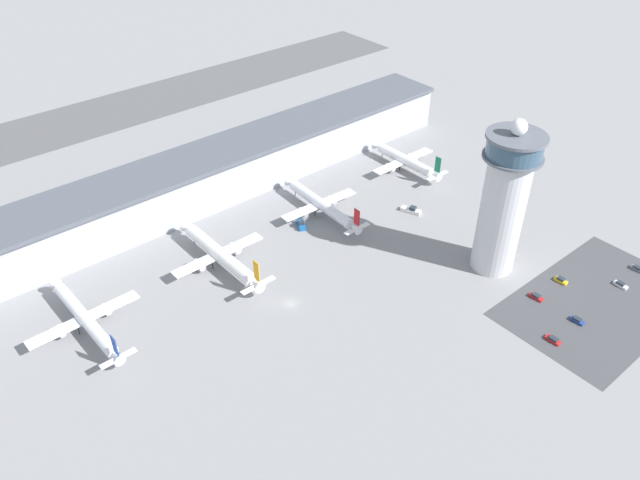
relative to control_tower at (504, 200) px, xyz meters
name	(u,v)px	position (x,y,z in m)	size (l,w,h in m)	color
ground_plane	(290,304)	(-64.30, 28.30, -26.26)	(1000.00, 1000.00, 0.00)	gray
terminal_building	(175,189)	(-64.30, 98.30, -16.57)	(258.48, 25.00, 19.18)	#A3A8B2
runway_strip	(74,123)	(-64.30, 199.11, -26.25)	(387.72, 44.00, 0.01)	#515154
control_tower	(504,200)	(0.00, 0.00, 0.00)	(18.45, 18.45, 53.82)	#BCBCC1
parking_lot_surface	(598,303)	(10.34, -33.55, -26.25)	(64.00, 40.00, 0.01)	#424247
airplane_gate_bravo	(85,319)	(-117.64, 57.68, -21.73)	(34.37, 44.09, 12.57)	silver
airplane_gate_charlie	(220,254)	(-70.21, 58.80, -21.61)	(34.15, 45.39, 14.13)	white
airplane_gate_delta	(321,204)	(-23.91, 61.18, -21.96)	(32.87, 43.65, 12.58)	silver
airplane_gate_echo	(405,160)	(25.64, 64.99, -22.18)	(32.15, 37.44, 12.76)	white
service_truck_catering	(411,210)	(3.24, 40.02, -25.36)	(5.10, 8.10, 2.59)	black
service_truck_fuel	(301,225)	(-35.14, 59.22, -25.20)	(4.74, 6.38, 3.04)	black
car_white_wagon	(561,280)	(10.45, -20.22, -25.65)	(1.88, 4.20, 1.56)	black
car_green_van	(536,297)	(-2.75, -19.78, -25.69)	(2.06, 4.51, 1.46)	black
car_grey_coupe	(621,285)	(23.40, -33.92, -25.72)	(2.01, 4.63, 1.39)	black
car_yellow_taxi	(553,340)	(-15.27, -34.08, -25.71)	(1.90, 4.66, 1.40)	black
car_navy_sedan	(577,320)	(-2.46, -34.12, -25.70)	(1.89, 4.22, 1.44)	black
car_maroon_suv	(637,269)	(35.53, -33.27, -25.70)	(1.82, 4.48, 1.44)	black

